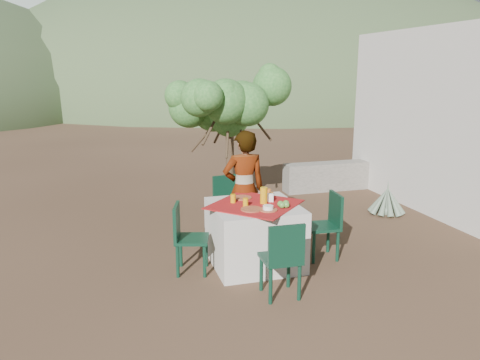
% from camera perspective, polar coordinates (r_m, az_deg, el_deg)
% --- Properties ---
extents(ground, '(160.00, 160.00, 0.00)m').
position_cam_1_polar(ground, '(5.38, -4.16, -12.35)').
color(ground, '#372719').
rests_on(ground, ground).
extents(table, '(1.30, 1.30, 0.76)m').
position_cam_1_polar(table, '(5.72, 1.77, -6.61)').
color(table, silver).
rests_on(table, ground).
extents(chair_far, '(0.45, 0.45, 0.86)m').
position_cam_1_polar(chair_far, '(6.69, -1.38, -2.76)').
color(chair_far, black).
rests_on(chair_far, ground).
extents(chair_near, '(0.39, 0.39, 0.83)m').
position_cam_1_polar(chair_near, '(4.86, 5.24, -9.29)').
color(chair_near, black).
rests_on(chair_near, ground).
extents(chair_left, '(0.47, 0.47, 0.82)m').
position_cam_1_polar(chair_left, '(5.50, -6.63, -6.69)').
color(chair_left, black).
rests_on(chair_left, ground).
extents(chair_right, '(0.42, 0.42, 0.83)m').
position_cam_1_polar(chair_right, '(5.98, 10.61, -5.10)').
color(chair_right, black).
rests_on(chair_right, ground).
extents(person, '(0.57, 0.38, 1.57)m').
position_cam_1_polar(person, '(6.19, 0.49, -1.12)').
color(person, '#8C6651').
rests_on(person, ground).
extents(shrub_tree, '(1.79, 1.76, 2.10)m').
position_cam_1_polar(shrub_tree, '(7.71, -0.91, 8.35)').
color(shrub_tree, '#473523').
rests_on(shrub_tree, ground).
extents(agave, '(0.60, 0.58, 0.64)m').
position_cam_1_polar(agave, '(8.08, 17.48, -2.48)').
color(agave, slate).
rests_on(agave, ground).
extents(stone_wall, '(2.60, 0.35, 0.55)m').
position_cam_1_polar(stone_wall, '(9.58, 12.85, 0.59)').
color(stone_wall, gray).
rests_on(stone_wall, ground).
extents(hill_near_right, '(48.00, 48.00, 20.00)m').
position_cam_1_polar(hill_near_right, '(42.84, 1.52, 10.19)').
color(hill_near_right, '#364F2C').
rests_on(hill_near_right, ground).
extents(hill_far_center, '(60.00, 60.00, 24.00)m').
position_cam_1_polar(hill_far_center, '(56.88, -19.52, 10.21)').
color(hill_far_center, gray).
rests_on(hill_far_center, ground).
extents(hill_far_right, '(36.00, 36.00, 14.00)m').
position_cam_1_polar(hill_far_right, '(58.49, 13.79, 10.65)').
color(hill_far_right, gray).
rests_on(hill_far_right, ground).
extents(plate_far, '(0.24, 0.24, 0.01)m').
position_cam_1_polar(plate_far, '(5.84, 0.23, -2.17)').
color(plate_far, brown).
rests_on(plate_far, table).
extents(plate_near, '(0.25, 0.25, 0.01)m').
position_cam_1_polar(plate_near, '(5.37, 1.42, -3.58)').
color(plate_near, brown).
rests_on(plate_near, table).
extents(glass_far, '(0.06, 0.06, 0.10)m').
position_cam_1_polar(glass_far, '(5.64, -0.85, -2.26)').
color(glass_far, orange).
rests_on(glass_far, table).
extents(glass_near, '(0.06, 0.06, 0.10)m').
position_cam_1_polar(glass_near, '(5.48, 0.68, -2.73)').
color(glass_near, orange).
rests_on(glass_near, table).
extents(juice_pitcher, '(0.09, 0.09, 0.20)m').
position_cam_1_polar(juice_pitcher, '(5.60, 2.91, -1.89)').
color(juice_pitcher, orange).
rests_on(juice_pitcher, table).
extents(bowl_plate, '(0.22, 0.22, 0.01)m').
position_cam_1_polar(bowl_plate, '(5.36, 3.44, -3.65)').
color(bowl_plate, brown).
rests_on(bowl_plate, table).
extents(white_bowl, '(0.12, 0.12, 0.04)m').
position_cam_1_polar(white_bowl, '(5.35, 3.44, -3.36)').
color(white_bowl, white).
rests_on(white_bowl, bowl_plate).
extents(jar_left, '(0.05, 0.05, 0.08)m').
position_cam_1_polar(jar_left, '(5.82, 3.83, -1.90)').
color(jar_left, '#C86423').
rests_on(jar_left, table).
extents(jar_right, '(0.06, 0.06, 0.10)m').
position_cam_1_polar(jar_right, '(5.93, 3.50, -1.55)').
color(jar_right, '#C86423').
rests_on(jar_right, table).
extents(napkin_holder, '(0.09, 0.07, 0.10)m').
position_cam_1_polar(napkin_holder, '(5.69, 3.69, -2.16)').
color(napkin_holder, white).
rests_on(napkin_holder, table).
extents(fruit_cluster, '(0.15, 0.14, 0.07)m').
position_cam_1_polar(fruit_cluster, '(5.48, 5.35, -2.96)').
color(fruit_cluster, '#529335').
rests_on(fruit_cluster, table).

